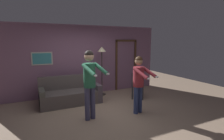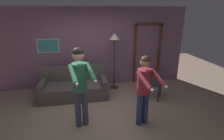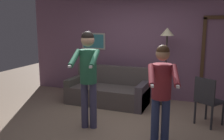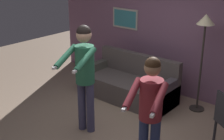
% 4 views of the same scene
% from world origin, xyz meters
% --- Properties ---
extents(ground_plane, '(12.00, 12.00, 0.00)m').
position_xyz_m(ground_plane, '(0.00, 0.00, 0.00)').
color(ground_plane, gray).
extents(back_wall_assembly, '(6.40, 0.10, 2.60)m').
position_xyz_m(back_wall_assembly, '(0.02, 2.18, 1.30)').
color(back_wall_assembly, slate).
rests_on(back_wall_assembly, ground_plane).
extents(couch, '(1.90, 0.85, 0.87)m').
position_xyz_m(couch, '(-0.60, 1.34, 0.28)').
color(couch, '#534A47').
rests_on(couch, ground_plane).
extents(torchiere_lamp, '(0.32, 0.32, 1.81)m').
position_xyz_m(torchiere_lamp, '(0.69, 1.77, 1.49)').
color(torchiere_lamp, '#332D28').
rests_on(torchiere_lamp, ground_plane).
extents(person_standing_left, '(0.54, 0.76, 1.78)m').
position_xyz_m(person_standing_left, '(-0.39, -0.12, 1.09)').
color(person_standing_left, '#444468').
rests_on(person_standing_left, ground_plane).
extents(person_standing_right, '(0.54, 0.69, 1.60)m').
position_xyz_m(person_standing_right, '(0.95, -0.29, 0.96)').
color(person_standing_right, navy).
rests_on(person_standing_right, ground_plane).
extents(dining_chair_distant, '(0.58, 0.58, 0.93)m').
position_xyz_m(dining_chair_distant, '(1.63, 0.77, 0.53)').
color(dining_chair_distant, '#2D2D33').
rests_on(dining_chair_distant, ground_plane).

